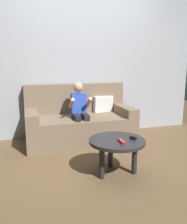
% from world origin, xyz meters
% --- Properties ---
extents(ground_plane, '(8.29, 8.29, 0.00)m').
position_xyz_m(ground_plane, '(0.00, 0.00, 0.00)').
color(ground_plane, brown).
extents(wall_back, '(4.15, 0.05, 2.50)m').
position_xyz_m(wall_back, '(0.00, 1.43, 1.25)').
color(wall_back, '#999EA8').
rests_on(wall_back, ground).
extents(couch, '(1.64, 0.80, 0.89)m').
position_xyz_m(couch, '(-0.13, 1.05, 0.30)').
color(couch, '#75604C').
rests_on(couch, ground).
extents(person_seated_on_couch, '(0.31, 0.38, 0.94)m').
position_xyz_m(person_seated_on_couch, '(-0.17, 0.86, 0.54)').
color(person_seated_on_couch, black).
rests_on(person_seated_on_couch, ground).
extents(coffee_table, '(0.62, 0.62, 0.40)m').
position_xyz_m(coffee_table, '(-0.00, -0.17, 0.34)').
color(coffee_table, '#232326').
rests_on(coffee_table, ground).
extents(game_remote_red_near_edge, '(0.04, 0.14, 0.03)m').
position_xyz_m(game_remote_red_near_edge, '(0.01, -0.29, 0.41)').
color(game_remote_red_near_edge, red).
rests_on(game_remote_red_near_edge, coffee_table).
extents(nunchuk_black, '(0.10, 0.09, 0.05)m').
position_xyz_m(nunchuk_black, '(0.17, -0.23, 0.42)').
color(nunchuk_black, black).
rests_on(nunchuk_black, coffee_table).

